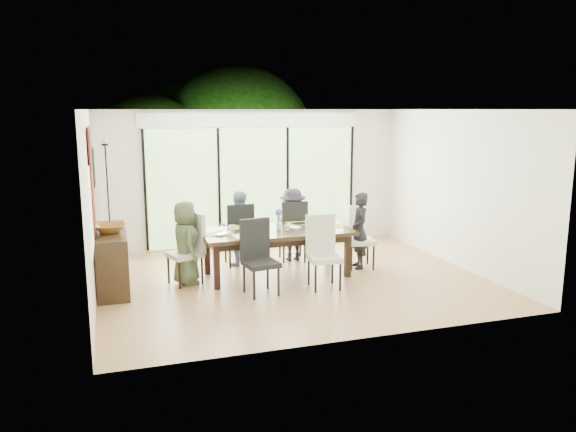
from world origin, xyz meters
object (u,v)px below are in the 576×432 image
object	(u,v)px
person_far_right	(293,225)
person_left_end	(186,243)
table_top	(277,232)
bowl	(110,228)
chair_far_right	(292,230)
sideboard	(112,259)
laptop	(227,234)
chair_near_left	(261,258)
chair_far_left	(238,233)
person_right_end	(359,231)
chair_near_right	(324,253)
cup_c	(320,223)
chair_right_end	(360,236)
person_far_left	(238,228)
vase	(279,226)
chair_left_end	(184,249)
cup_a	(232,228)
cup_b	(287,228)

from	to	relation	value
person_far_right	person_left_end	bearing A→B (deg)	24.25
table_top	person_left_end	size ratio (longest dim) A/B	1.86
person_far_right	bowl	distance (m)	3.25
chair_far_right	sideboard	distance (m)	3.22
laptop	person_far_right	bearing A→B (deg)	-1.31
chair_near_left	sideboard	distance (m)	2.31
chair_far_left	person_right_end	bearing A→B (deg)	156.74
person_far_right	chair_near_left	bearing A→B (deg)	60.31
chair_near_right	person_right_end	distance (m)	1.31
cup_c	person_right_end	bearing A→B (deg)	-8.37
chair_right_end	laptop	xyz separation A→B (m)	(-2.35, -0.10, 0.22)
cup_c	chair_far_left	bearing A→B (deg)	149.04
chair_far_left	laptop	bearing A→B (deg)	67.67
sideboard	bowl	xyz separation A→B (m)	(0.00, -0.10, 0.51)
laptop	person_right_end	bearing A→B (deg)	-32.45
person_far_left	person_far_right	bearing A→B (deg)	-179.73
vase	person_far_right	bearing A→B (deg)	57.34
chair_right_end	sideboard	distance (m)	4.09
chair_left_end	person_left_end	world-z (taller)	person_left_end
laptop	cup_a	distance (m)	0.29
vase	bowl	bearing A→B (deg)	-179.45
chair_far_left	bowl	distance (m)	2.33
chair_left_end	vase	bearing A→B (deg)	72.48
cup_b	cup_c	size ratio (longest dim) A/B	0.81
person_right_end	bowl	bearing A→B (deg)	-81.57
chair_right_end	chair_far_right	bearing A→B (deg)	58.96
person_right_end	vase	size ratio (longest dim) A/B	10.75
cup_c	person_far_right	bearing A→B (deg)	108.90
laptop	sideboard	xyz separation A→B (m)	(-1.74, 0.22, -0.33)
sideboard	laptop	bearing A→B (deg)	-7.38
sideboard	chair_far_right	bearing A→B (deg)	13.02
person_far_left	chair_left_end	bearing A→B (deg)	38.59
vase	bowl	xyz separation A→B (m)	(-2.64, -0.03, 0.13)
chair_left_end	chair_far_right	world-z (taller)	same
person_far_right	cup_c	size ratio (longest dim) A/B	10.40
vase	cup_a	bearing A→B (deg)	172.41
cup_a	bowl	world-z (taller)	bowl
person_far_right	vase	distance (m)	0.94
chair_near_right	person_right_end	xyz separation A→B (m)	(0.98, 0.87, 0.10)
person_far_left	sideboard	bearing A→B (deg)	18.53
table_top	chair_left_end	size ratio (longest dim) A/B	2.18
table_top	cup_b	world-z (taller)	cup_b
person_left_end	cup_b	size ratio (longest dim) A/B	12.90
chair_far_right	cup_c	xyz separation A→B (m)	(0.25, -0.75, 0.25)
person_far_left	vase	world-z (taller)	person_far_left
chair_far_right	person_left_end	xyz separation A→B (m)	(-2.03, -0.85, 0.10)
chair_left_end	person_far_right	size ratio (longest dim) A/B	0.85
laptop	chair_near_left	bearing A→B (deg)	-100.46
cup_a	chair_left_end	bearing A→B (deg)	-169.38
person_left_end	cup_c	xyz separation A→B (m)	(2.28, 0.10, 0.16)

